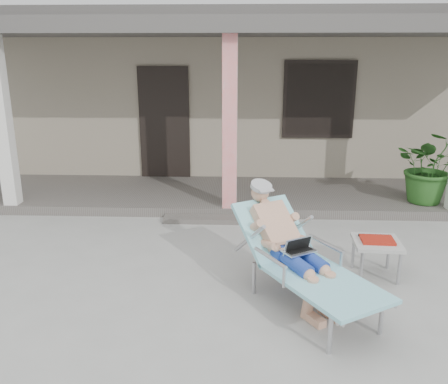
{
  "coord_description": "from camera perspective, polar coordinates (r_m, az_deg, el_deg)",
  "views": [
    {
      "loc": [
        0.21,
        -4.99,
        2.52
      ],
      "look_at": [
        -0.02,
        0.6,
        0.85
      ],
      "focal_mm": 38.0,
      "sensor_mm": 36.0,
      "label": 1
    }
  ],
  "objects": [
    {
      "name": "side_table",
      "position": [
        5.73,
        17.91,
        -6.03
      ],
      "size": [
        0.55,
        0.55,
        0.47
      ],
      "rotation": [
        0.0,
        0.0,
        -0.05
      ],
      "color": "#ACACA7",
      "rests_on": "ground"
    },
    {
      "name": "porch_overhang",
      "position": [
        7.95,
        0.92,
        18.55
      ],
      "size": [
        10.0,
        2.3,
        2.85
      ],
      "color": "silver",
      "rests_on": "porch_deck"
    },
    {
      "name": "potted_palm",
      "position": [
        8.27,
        23.62,
        2.82
      ],
      "size": [
        1.27,
        1.17,
        1.19
      ],
      "primitive_type": "imported",
      "rotation": [
        0.0,
        0.0,
        -0.26
      ],
      "color": "#26591E",
      "rests_on": "porch_deck"
    },
    {
      "name": "lounger",
      "position": [
        4.88,
        8.69,
        -4.79
      ],
      "size": [
        1.55,
        1.92,
        1.23
      ],
      "rotation": [
        0.0,
        0.0,
        0.55
      ],
      "color": "#B7B7BC",
      "rests_on": "ground"
    },
    {
      "name": "porch_deck",
      "position": [
        8.36,
        0.84,
        -0.38
      ],
      "size": [
        10.0,
        2.0,
        0.15
      ],
      "primitive_type": "cube",
      "color": "#605B56",
      "rests_on": "ground"
    },
    {
      "name": "house",
      "position": [
        11.52,
        1.36,
        12.38
      ],
      "size": [
        10.4,
        5.4,
        3.3
      ],
      "color": "gray",
      "rests_on": "ground"
    },
    {
      "name": "ground",
      "position": [
        5.6,
        -0.01,
        -10.14
      ],
      "size": [
        60.0,
        60.0,
        0.0
      ],
      "primitive_type": "plane",
      "color": "#9E9E99",
      "rests_on": "ground"
    },
    {
      "name": "porch_step",
      "position": [
        7.29,
        0.59,
        -3.31
      ],
      "size": [
        2.0,
        0.3,
        0.07
      ],
      "primitive_type": "cube",
      "color": "#605B56",
      "rests_on": "ground"
    }
  ]
}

